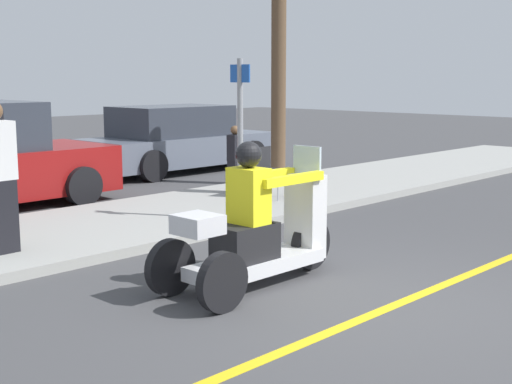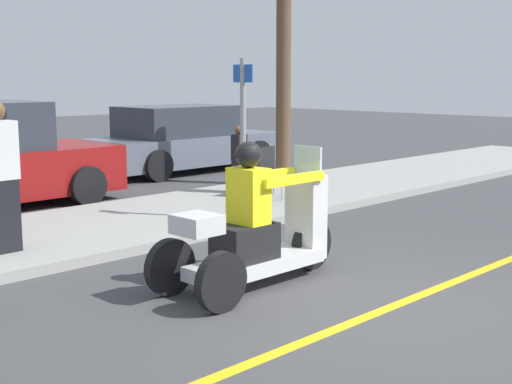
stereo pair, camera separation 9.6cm
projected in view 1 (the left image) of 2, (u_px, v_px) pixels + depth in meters
name	position (u px, v px, depth m)	size (l,w,h in m)	color
ground_plane	(389.00, 308.00, 6.49)	(60.00, 60.00, 0.00)	#424244
lane_stripe	(368.00, 316.00, 6.25)	(24.00, 0.12, 0.01)	gold
sidewalk_strip	(101.00, 228.00, 9.62)	(28.00, 2.80, 0.12)	#9E9E99
motorcycle_trike	(257.00, 235.00, 7.12)	(2.22, 0.82, 1.46)	black
spectator_far_back	(235.00, 160.00, 12.07)	(0.30, 0.22, 1.14)	black
folding_chair_set_back	(269.00, 167.00, 11.63)	(0.53, 0.53, 0.82)	#A5A8AD
parked_car_lot_center	(177.00, 141.00, 15.65)	(4.42, 1.95, 1.45)	slate
tree_trunk	(278.00, 91.00, 13.47)	(0.28, 0.28, 3.36)	brown
street_sign	(240.00, 133.00, 9.72)	(0.08, 0.36, 2.20)	gray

